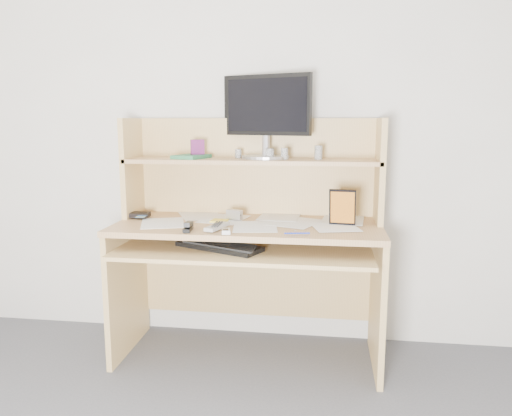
# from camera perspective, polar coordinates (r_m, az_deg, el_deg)

# --- Properties ---
(back_wall) EXTENTS (3.60, 0.04, 2.50)m
(back_wall) POSITION_cam_1_polar(r_m,az_deg,el_deg) (2.90, 0.02, 9.23)
(back_wall) COLOR silver
(back_wall) RESTS_ON floor
(desk) EXTENTS (1.40, 0.70, 1.30)m
(desk) POSITION_cam_1_polar(r_m,az_deg,el_deg) (2.72, -0.67, -2.59)
(desk) COLOR tan
(desk) RESTS_ON floor
(paper_clutter) EXTENTS (1.32, 0.54, 0.01)m
(paper_clutter) POSITION_cam_1_polar(r_m,az_deg,el_deg) (2.63, -0.94, -1.73)
(paper_clutter) COLOR white
(paper_clutter) RESTS_ON desk
(keyboard) EXTENTS (0.47, 0.33, 0.03)m
(keyboard) POSITION_cam_1_polar(r_m,az_deg,el_deg) (2.53, -4.22, -4.31)
(keyboard) COLOR black
(keyboard) RESTS_ON desk
(tv_remote) EXTENTS (0.10, 0.19, 0.02)m
(tv_remote) POSITION_cam_1_polar(r_m,az_deg,el_deg) (2.49, -4.47, -2.14)
(tv_remote) COLOR #9D9D98
(tv_remote) RESTS_ON paper_clutter
(flip_phone) EXTENTS (0.06, 0.08, 0.02)m
(flip_phone) POSITION_cam_1_polar(r_m,az_deg,el_deg) (2.40, -3.45, -2.57)
(flip_phone) COLOR silver
(flip_phone) RESTS_ON paper_clutter
(stapler) EXTENTS (0.05, 0.13, 0.04)m
(stapler) POSITION_cam_1_polar(r_m,az_deg,el_deg) (2.48, -7.78, -2.01)
(stapler) COLOR black
(stapler) RESTS_ON paper_clutter
(wallet) EXTENTS (0.10, 0.08, 0.03)m
(wallet) POSITION_cam_1_polar(r_m,az_deg,el_deg) (2.86, -13.11, -0.75)
(wallet) COLOR black
(wallet) RESTS_ON paper_clutter
(sticky_note_pad) EXTENTS (0.09, 0.09, 0.01)m
(sticky_note_pad) POSITION_cam_1_polar(r_m,az_deg,el_deg) (2.68, -4.22, -1.49)
(sticky_note_pad) COLOR yellow
(sticky_note_pad) RESTS_ON desk
(digital_camera) EXTENTS (0.09, 0.06, 0.05)m
(digital_camera) POSITION_cam_1_polar(r_m,az_deg,el_deg) (2.72, -2.49, -0.75)
(digital_camera) COLOR #A7A7A9
(digital_camera) RESTS_ON paper_clutter
(game_case) EXTENTS (0.14, 0.03, 0.19)m
(game_case) POSITION_cam_1_polar(r_m,az_deg,el_deg) (2.58, 9.85, 0.08)
(game_case) COLOR black
(game_case) RESTS_ON paper_clutter
(blue_pen) EXTENTS (0.12, 0.03, 0.01)m
(blue_pen) POSITION_cam_1_polar(r_m,az_deg,el_deg) (2.37, 4.70, -2.90)
(blue_pen) COLOR #182EB7
(blue_pen) RESTS_ON paper_clutter
(card_box) EXTENTS (0.08, 0.05, 0.10)m
(card_box) POSITION_cam_1_polar(r_m,az_deg,el_deg) (2.80, -6.70, 6.73)
(card_box) COLOR maroon
(card_box) RESTS_ON desk
(shelf_book) EXTENTS (0.20, 0.23, 0.02)m
(shelf_book) POSITION_cam_1_polar(r_m,az_deg,el_deg) (2.78, -7.39, 5.85)
(shelf_book) COLOR #388C60
(shelf_book) RESTS_ON desk
(chip_stack_a) EXTENTS (0.04, 0.04, 0.05)m
(chip_stack_a) POSITION_cam_1_polar(r_m,az_deg,el_deg) (2.78, -2.05, 6.23)
(chip_stack_a) COLOR black
(chip_stack_a) RESTS_ON desk
(chip_stack_b) EXTENTS (0.05, 0.05, 0.06)m
(chip_stack_b) POSITION_cam_1_polar(r_m,az_deg,el_deg) (2.68, 3.28, 6.20)
(chip_stack_b) COLOR white
(chip_stack_b) RESTS_ON desk
(chip_stack_c) EXTENTS (0.06, 0.06, 0.06)m
(chip_stack_c) POSITION_cam_1_polar(r_m,az_deg,el_deg) (2.69, 1.58, 6.19)
(chip_stack_c) COLOR black
(chip_stack_c) RESTS_ON desk
(chip_stack_d) EXTENTS (0.05, 0.05, 0.07)m
(chip_stack_d) POSITION_cam_1_polar(r_m,az_deg,el_deg) (2.70, 7.15, 6.30)
(chip_stack_d) COLOR silver
(chip_stack_d) RESTS_ON desk
(monitor) EXTENTS (0.50, 0.27, 0.45)m
(monitor) POSITION_cam_1_polar(r_m,az_deg,el_deg) (2.77, 1.19, 10.69)
(monitor) COLOR #B1B0B5
(monitor) RESTS_ON desk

